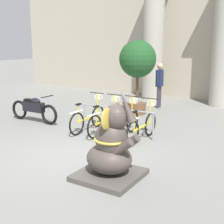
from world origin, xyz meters
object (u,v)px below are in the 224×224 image
object	(u,v)px
bicycle_1	(106,120)
elephant_statue	(111,149)
bicycle_0	(89,117)
potted_tree	(138,63)
bicycle_2	(124,122)
motorcycle	(34,109)
person_pedestrian	(159,81)
bicycle_3	(143,126)

from	to	relation	value
bicycle_1	elephant_statue	xyz separation A→B (m)	(1.72, -2.47, 0.19)
bicycle_0	potted_tree	world-z (taller)	potted_tree
bicycle_2	elephant_statue	world-z (taller)	elephant_statue
motorcycle	person_pedestrian	size ratio (longest dim) A/B	1.14
bicycle_3	potted_tree	world-z (taller)	potted_tree
bicycle_2	bicycle_3	bearing A→B (deg)	-4.35
bicycle_0	motorcycle	world-z (taller)	bicycle_0
elephant_statue	person_pedestrian	world-z (taller)	same
bicycle_3	person_pedestrian	size ratio (longest dim) A/B	0.98
motorcycle	person_pedestrian	world-z (taller)	person_pedestrian
bicycle_2	elephant_statue	distance (m)	2.75
bicycle_1	potted_tree	world-z (taller)	potted_tree
motorcycle	person_pedestrian	bearing A→B (deg)	58.01
potted_tree	elephant_statue	bearing A→B (deg)	-67.85
bicycle_3	potted_tree	size ratio (longest dim) A/B	0.65
bicycle_0	person_pedestrian	bearing A→B (deg)	83.14
bicycle_1	bicycle_3	world-z (taller)	same
bicycle_2	bicycle_0	bearing A→B (deg)	-177.39
bicycle_1	potted_tree	distance (m)	3.07
bicycle_3	bicycle_0	bearing A→B (deg)	-179.71
bicycle_1	bicycle_2	distance (m)	0.59
bicycle_3	elephant_statue	distance (m)	2.52
bicycle_0	elephant_statue	xyz separation A→B (m)	(2.31, -2.45, 0.19)
bicycle_1	elephant_statue	distance (m)	3.01
person_pedestrian	bicycle_3	bearing A→B (deg)	-72.44
bicycle_0	bicycle_2	distance (m)	1.19
bicycle_3	bicycle_1	bearing A→B (deg)	179.49
bicycle_1	motorcycle	distance (m)	2.73
bicycle_3	bicycle_2	bearing A→B (deg)	175.65
bicycle_3	motorcycle	size ratio (longest dim) A/B	0.86
bicycle_0	bicycle_3	bearing A→B (deg)	0.29
bicycle_0	elephant_statue	distance (m)	3.37
bicycle_1	person_pedestrian	world-z (taller)	person_pedestrian
motorcycle	bicycle_2	bearing A→B (deg)	2.98
bicycle_0	bicycle_2	bearing A→B (deg)	2.61
bicycle_2	bicycle_3	xyz separation A→B (m)	(0.59, -0.05, 0.00)
motorcycle	potted_tree	bearing A→B (deg)	50.11
bicycle_2	person_pedestrian	xyz separation A→B (m)	(-0.69, 4.02, 0.66)
motorcycle	potted_tree	world-z (taller)	potted_tree
potted_tree	bicycle_3	bearing A→B (deg)	-59.90
bicycle_2	potted_tree	size ratio (longest dim) A/B	0.65
motorcycle	person_pedestrian	xyz separation A→B (m)	(2.62, 4.20, 0.62)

